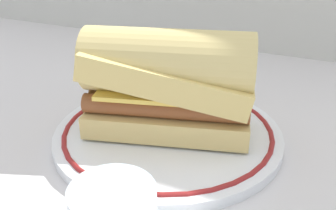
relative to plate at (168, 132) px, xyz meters
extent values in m
plane|color=silver|center=(-0.01, 0.01, -0.01)|extent=(1.50, 1.50, 0.00)
cylinder|color=white|center=(0.00, 0.00, 0.00)|extent=(0.27, 0.27, 0.01)
torus|color=maroon|center=(0.00, 0.00, 0.00)|extent=(0.25, 0.25, 0.01)
cube|color=#D7BC70|center=(0.00, 0.00, 0.02)|extent=(0.21, 0.14, 0.03)
cylinder|color=brown|center=(0.01, -0.02, 0.04)|extent=(0.19, 0.07, 0.02)
cylinder|color=brown|center=(0.00, 0.00, 0.04)|extent=(0.19, 0.07, 0.02)
cylinder|color=brown|center=(-0.01, 0.02, 0.04)|extent=(0.19, 0.07, 0.02)
cube|color=#EFC64C|center=(0.00, 0.00, 0.06)|extent=(0.17, 0.12, 0.01)
cube|color=#DDC16E|center=(0.00, 0.00, 0.08)|extent=(0.21, 0.14, 0.07)
cylinder|color=#D2BC73|center=(0.00, 0.00, 0.09)|extent=(0.20, 0.12, 0.07)
camera|label=1|loc=(0.17, -0.36, 0.23)|focal=40.28mm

